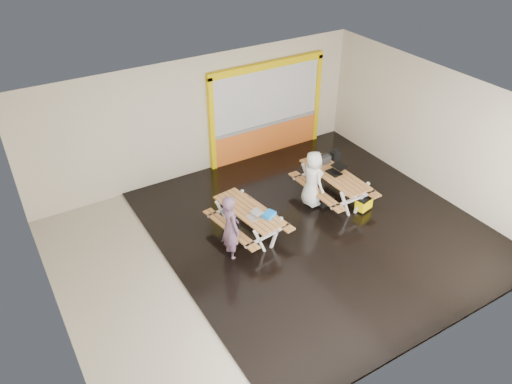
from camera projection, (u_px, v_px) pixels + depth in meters
room at (277, 183)px, 11.08m from camera, size 10.02×8.02×3.52m
deck at (316, 227)px, 12.57m from camera, size 7.50×7.98×0.05m
kiosk at (267, 112)px, 15.00m from camera, size 3.88×0.16×3.00m
picnic_table_left at (248, 216)px, 11.98m from camera, size 1.59×2.14×0.79m
picnic_table_right at (334, 180)px, 13.24m from camera, size 1.49×2.17×0.87m
person_left at (230, 227)px, 11.24m from camera, size 0.41×0.62×1.69m
person_right at (313, 179)px, 12.84m from camera, size 0.51×0.77×1.54m
laptop_left at (254, 215)px, 11.61m from camera, size 0.36×0.33×0.14m
laptop_right at (336, 170)px, 13.15m from camera, size 0.49×0.44×0.20m
blue_pouch at (269, 215)px, 11.64m from camera, size 0.37×0.32×0.09m
toolbox at (322, 160)px, 13.51m from camera, size 0.48×0.25×0.28m
backpack at (335, 157)px, 14.02m from camera, size 0.28×0.20×0.45m
dark_case at (324, 200)px, 13.37m from camera, size 0.52×0.42×0.17m
fluke_bag at (364, 204)px, 13.04m from camera, size 0.51×0.39×0.39m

